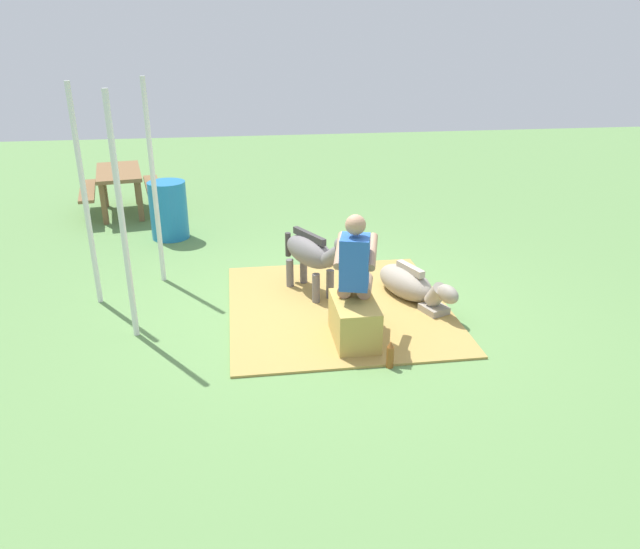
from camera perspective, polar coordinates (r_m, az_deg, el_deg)
The scene contains 12 objects.
ground_plane at distance 6.83m, azimuth 1.31°, elevation -3.32°, with size 24.00×24.00×0.00m, color #608C4C.
hay_patch at distance 6.86m, azimuth 1.76°, elevation -3.07°, with size 2.68×2.47×0.02m, color #AD8C47.
hay_bale at distance 6.06m, azimuth 3.28°, elevation -4.50°, with size 0.71×0.42×0.45m, color tan.
person_seated at distance 6.00m, azimuth 3.37°, elevation 0.50°, with size 0.71×0.53×1.33m.
pony_standing at distance 6.95m, azimuth -0.61°, elevation 2.00°, with size 1.24×0.78×0.90m.
pony_lying at distance 7.07m, azimuth 8.60°, elevation -0.96°, with size 1.34×0.74×0.42m.
soda_bottle at distance 5.69m, azimuth 6.69°, elevation -7.59°, with size 0.07×0.07×0.28m.
water_barrel at distance 9.32m, azimuth -14.19°, elevation 5.95°, with size 0.56×0.56×0.86m, color #1E72B2.
tent_pole_left at distance 6.11m, azimuth -18.31°, elevation 4.82°, with size 0.06×0.06×2.47m, color silver.
tent_pole_right at distance 7.49m, azimuth -15.52°, elevation 8.25°, with size 0.06×0.06×2.47m, color silver.
tent_pole_mid at distance 7.07m, azimuth -21.44°, elevation 6.70°, with size 0.06×0.06×2.47m, color silver.
picnic_bench at distance 10.79m, azimuth -18.52°, elevation 8.48°, with size 1.71×1.54×0.75m.
Camera 1 is at (-6.06, 1.03, 2.97)m, focal length 33.66 mm.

